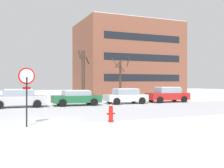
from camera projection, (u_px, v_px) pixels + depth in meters
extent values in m
plane|color=white|center=(43.00, 122.00, 13.93)|extent=(120.00, 120.00, 0.00)
cube|color=silver|center=(34.00, 114.00, 17.36)|extent=(80.00, 9.44, 0.00)
cylinder|color=black|center=(27.00, 102.00, 12.42)|extent=(0.07, 0.15, 2.27)
cylinder|color=red|center=(27.00, 76.00, 12.41)|extent=(0.75, 0.14, 0.76)
cylinder|color=white|center=(27.00, 76.00, 12.40)|extent=(0.62, 0.12, 0.62)
cube|color=red|center=(27.00, 88.00, 12.42)|extent=(0.36, 0.08, 0.12)
cylinder|color=white|center=(27.00, 75.00, 12.42)|extent=(0.42, 0.09, 0.42)
cylinder|color=red|center=(111.00, 121.00, 14.03)|extent=(0.30, 0.30, 0.06)
cylinder|color=red|center=(111.00, 114.00, 14.03)|extent=(0.22, 0.22, 0.67)
sphere|color=red|center=(111.00, 107.00, 14.03)|extent=(0.21, 0.21, 0.21)
cylinder|color=red|center=(108.00, 114.00, 13.97)|extent=(0.12, 0.09, 0.09)
cylinder|color=red|center=(114.00, 114.00, 14.09)|extent=(0.12, 0.09, 0.09)
sphere|color=white|center=(111.00, 106.00, 14.03)|extent=(0.15, 0.15, 0.15)
cube|color=silver|center=(18.00, 100.00, 22.20)|extent=(4.37, 1.93, 0.66)
cube|color=#8C99A8|center=(18.00, 93.00, 22.20)|extent=(2.43, 1.72, 0.49)
cube|color=white|center=(18.00, 89.00, 22.19)|extent=(2.21, 1.59, 0.06)
cylinder|color=black|center=(35.00, 102.00, 23.55)|extent=(0.65, 0.24, 0.64)
cylinder|color=black|center=(37.00, 104.00, 21.85)|extent=(0.65, 0.24, 0.64)
cylinder|color=black|center=(0.00, 103.00, 22.56)|extent=(0.65, 0.24, 0.64)
cube|color=#1E6038|center=(76.00, 99.00, 24.03)|extent=(4.25, 1.95, 0.62)
cube|color=#8C99A8|center=(76.00, 93.00, 24.03)|extent=(2.36, 1.74, 0.40)
cube|color=white|center=(76.00, 90.00, 24.03)|extent=(2.15, 1.61, 0.06)
cylinder|color=black|center=(88.00, 101.00, 25.38)|extent=(0.65, 0.24, 0.64)
cylinder|color=black|center=(94.00, 102.00, 23.66)|extent=(0.65, 0.24, 0.64)
cylinder|color=black|center=(59.00, 102.00, 24.42)|extent=(0.65, 0.24, 0.64)
cylinder|color=black|center=(63.00, 103.00, 22.69)|extent=(0.65, 0.24, 0.64)
cube|color=white|center=(126.00, 98.00, 25.96)|extent=(3.98, 1.98, 0.61)
cube|color=#8C99A8|center=(126.00, 92.00, 25.95)|extent=(2.22, 1.77, 0.52)
cube|color=white|center=(126.00, 89.00, 25.95)|extent=(2.01, 1.63, 0.06)
cylinder|color=black|center=(134.00, 100.00, 27.29)|extent=(0.65, 0.24, 0.64)
cylinder|color=black|center=(142.00, 101.00, 25.53)|extent=(0.65, 0.24, 0.64)
cylinder|color=black|center=(110.00, 100.00, 26.39)|extent=(0.65, 0.24, 0.64)
cylinder|color=black|center=(117.00, 101.00, 24.63)|extent=(0.65, 0.24, 0.64)
cube|color=red|center=(167.00, 96.00, 27.97)|extent=(4.34, 1.89, 0.69)
cube|color=#8C99A8|center=(167.00, 90.00, 27.97)|extent=(2.41, 1.69, 0.54)
cube|color=white|center=(167.00, 87.00, 27.97)|extent=(2.19, 1.56, 0.06)
cylinder|color=black|center=(174.00, 98.00, 29.30)|extent=(0.65, 0.24, 0.64)
cylinder|color=black|center=(184.00, 99.00, 27.63)|extent=(0.65, 0.24, 0.64)
cylinder|color=black|center=(151.00, 99.00, 28.31)|extent=(0.65, 0.24, 0.64)
cylinder|color=black|center=(160.00, 100.00, 26.65)|extent=(0.65, 0.24, 0.64)
cylinder|color=#423326|center=(83.00, 76.00, 28.47)|extent=(0.37, 0.37, 5.35)
cylinder|color=#423326|center=(79.00, 55.00, 28.32)|extent=(0.24, 0.99, 0.77)
cylinder|color=#423326|center=(80.00, 54.00, 28.32)|extent=(0.17, 0.79, 1.01)
cylinder|color=#423326|center=(87.00, 60.00, 28.36)|extent=(0.70, 0.90, 0.74)
cylinder|color=#423326|center=(120.00, 81.00, 29.94)|extent=(0.25, 0.25, 4.36)
cylinder|color=#423326|center=(120.00, 68.00, 29.45)|extent=(0.92, 0.52, 0.72)
cylinder|color=#423326|center=(116.00, 64.00, 29.49)|extent=(0.58, 1.22, 1.34)
cylinder|color=#423326|center=(119.00, 64.00, 30.34)|extent=(0.96, 0.12, 0.96)
cylinder|color=#423326|center=(128.00, 61.00, 29.99)|extent=(0.65, 1.70, 1.00)
cylinder|color=#423326|center=(121.00, 67.00, 29.64)|extent=(0.67, 0.11, 1.01)
cube|color=brown|center=(127.00, 60.00, 40.17)|extent=(13.90, 9.83, 10.52)
cube|color=white|center=(127.00, 24.00, 40.14)|extent=(13.62, 9.64, 0.10)
cube|color=black|center=(144.00, 78.00, 35.63)|extent=(11.12, 0.04, 0.90)
cube|color=black|center=(144.00, 58.00, 35.62)|extent=(11.12, 0.04, 0.90)
cube|color=black|center=(144.00, 37.00, 35.60)|extent=(11.12, 0.04, 0.90)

